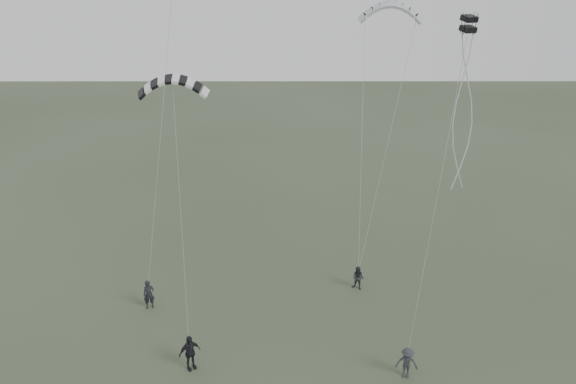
{
  "coord_description": "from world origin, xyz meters",
  "views": [
    {
      "loc": [
        0.48,
        -22.88,
        18.83
      ],
      "look_at": [
        0.5,
        4.72,
        7.31
      ],
      "focal_mm": 35.0,
      "sensor_mm": 36.0,
      "label": 1
    }
  ],
  "objects_px": {
    "kite_pale_large": "(391,4)",
    "kite_box": "(469,24)",
    "flyer_left": "(149,294)",
    "flyer_far": "(407,363)",
    "flyer_right": "(358,278)",
    "flyer_center": "(190,353)",
    "kite_striped": "(172,79)"
  },
  "relations": [
    {
      "from": "kite_pale_large",
      "to": "kite_box",
      "type": "relative_size",
      "value": 5.73
    },
    {
      "from": "kite_pale_large",
      "to": "flyer_left",
      "type": "bearing_deg",
      "value": -140.12
    },
    {
      "from": "flyer_far",
      "to": "kite_pale_large",
      "type": "distance_m",
      "value": 21.11
    },
    {
      "from": "flyer_right",
      "to": "kite_box",
      "type": "xyz_separation_m",
      "value": [
        3.6,
        -4.19,
        15.43
      ]
    },
    {
      "from": "kite_pale_large",
      "to": "flyer_center",
      "type": "bearing_deg",
      "value": -119.82
    },
    {
      "from": "flyer_left",
      "to": "kite_box",
      "type": "distance_m",
      "value": 22.21
    },
    {
      "from": "flyer_left",
      "to": "flyer_right",
      "type": "distance_m",
      "value": 12.5
    },
    {
      "from": "flyer_center",
      "to": "flyer_far",
      "type": "bearing_deg",
      "value": -36.98
    },
    {
      "from": "flyer_right",
      "to": "kite_pale_large",
      "type": "xyz_separation_m",
      "value": [
        2.06,
        6.57,
        15.45
      ]
    },
    {
      "from": "kite_pale_large",
      "to": "kite_box",
      "type": "height_order",
      "value": "kite_pale_large"
    },
    {
      "from": "flyer_center",
      "to": "flyer_far",
      "type": "relative_size",
      "value": 1.14
    },
    {
      "from": "flyer_left",
      "to": "flyer_right",
      "type": "bearing_deg",
      "value": -8.41
    },
    {
      "from": "flyer_far",
      "to": "kite_box",
      "type": "bearing_deg",
      "value": 69.6
    },
    {
      "from": "kite_pale_large",
      "to": "kite_striped",
      "type": "distance_m",
      "value": 16.14
    },
    {
      "from": "kite_striped",
      "to": "kite_box",
      "type": "bearing_deg",
      "value": -3.98
    },
    {
      "from": "kite_pale_large",
      "to": "kite_striped",
      "type": "relative_size",
      "value": 1.25
    },
    {
      "from": "flyer_left",
      "to": "kite_striped",
      "type": "xyz_separation_m",
      "value": [
        2.84,
        -2.46,
        12.94
      ]
    },
    {
      "from": "kite_pale_large",
      "to": "kite_striped",
      "type": "xyz_separation_m",
      "value": [
        -11.55,
        -11.02,
        -2.38
      ]
    },
    {
      "from": "kite_pale_large",
      "to": "kite_box",
      "type": "distance_m",
      "value": 10.87
    },
    {
      "from": "flyer_right",
      "to": "kite_box",
      "type": "distance_m",
      "value": 16.39
    },
    {
      "from": "flyer_left",
      "to": "flyer_far",
      "type": "xyz_separation_m",
      "value": [
        13.76,
        -5.9,
        -0.05
      ]
    },
    {
      "from": "flyer_left",
      "to": "flyer_center",
      "type": "height_order",
      "value": "flyer_center"
    },
    {
      "from": "flyer_center",
      "to": "flyer_left",
      "type": "bearing_deg",
      "value": 87.84
    },
    {
      "from": "flyer_left",
      "to": "kite_box",
      "type": "bearing_deg",
      "value": -25.45
    },
    {
      "from": "flyer_center",
      "to": "flyer_far",
      "type": "height_order",
      "value": "flyer_center"
    },
    {
      "from": "kite_striped",
      "to": "kite_box",
      "type": "xyz_separation_m",
      "value": [
        13.09,
        0.26,
        2.36
      ]
    },
    {
      "from": "flyer_left",
      "to": "flyer_right",
      "type": "height_order",
      "value": "flyer_left"
    },
    {
      "from": "flyer_center",
      "to": "kite_striped",
      "type": "xyz_separation_m",
      "value": [
        -0.37,
        2.8,
        12.87
      ]
    },
    {
      "from": "flyer_far",
      "to": "flyer_center",
      "type": "bearing_deg",
      "value": -173.35
    },
    {
      "from": "flyer_right",
      "to": "kite_striped",
      "type": "xyz_separation_m",
      "value": [
        -9.49,
        -4.45,
        13.07
      ]
    },
    {
      "from": "flyer_left",
      "to": "kite_striped",
      "type": "height_order",
      "value": "kite_striped"
    },
    {
      "from": "flyer_center",
      "to": "flyer_right",
      "type": "bearing_deg",
      "value": 4.95
    }
  ]
}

